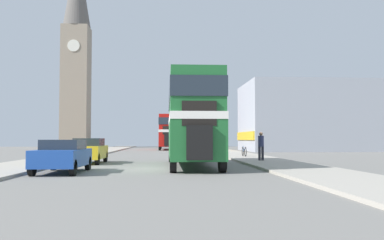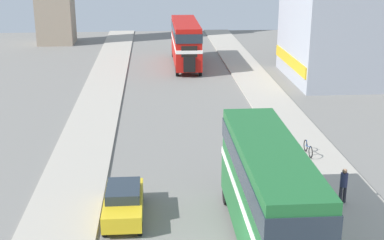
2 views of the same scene
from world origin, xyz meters
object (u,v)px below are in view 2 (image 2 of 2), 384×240
car_parked_mid (124,202)px  double_decker_bus (268,189)px  bus_distant (186,40)px  bicycle_on_pavement (308,149)px  pedestrian_walking (344,184)px

car_parked_mid → double_decker_bus: bearing=-27.8°
double_decker_bus → bus_distant: (-1.06, 34.98, -0.00)m
bus_distant → bicycle_on_pavement: (5.58, -25.29, -2.17)m
bus_distant → car_parked_mid: bearing=-98.6°
bicycle_on_pavement → bus_distant: bearing=102.4°
bus_distant → pedestrian_walking: 31.94m
double_decker_bus → pedestrian_walking: 5.90m
car_parked_mid → pedestrian_walking: 10.34m
bus_distant → car_parked_mid: 32.30m
double_decker_bus → pedestrian_walking: (4.44, 3.56, -1.56)m
double_decker_bus → car_parked_mid: double_decker_bus is taller
bus_distant → bicycle_on_pavement: 25.99m
pedestrian_walking → bicycle_on_pavement: 6.16m
double_decker_bus → car_parked_mid: (-5.88, 3.09, -1.89)m
car_parked_mid → pedestrian_walking: pedestrian_walking is taller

